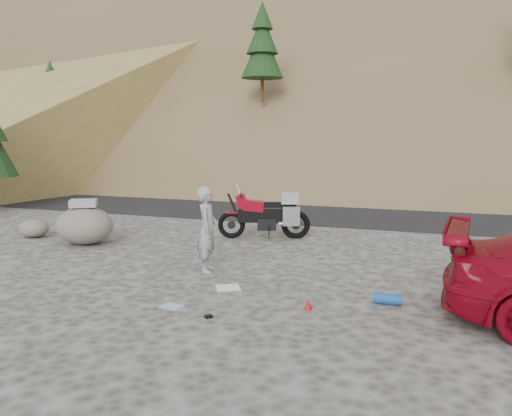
# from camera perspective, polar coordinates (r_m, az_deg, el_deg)

# --- Properties ---
(ground) EXTENTS (140.00, 140.00, 0.00)m
(ground) POSITION_cam_1_polar(r_m,az_deg,el_deg) (9.83, -3.32, -7.44)
(ground) COLOR #3F3D3A
(ground) RESTS_ON ground
(road) EXTENTS (120.00, 7.00, 0.05)m
(road) POSITION_cam_1_polar(r_m,az_deg,el_deg) (18.29, 7.59, -0.13)
(road) COLOR black
(road) RESTS_ON ground
(hillside) EXTENTS (120.00, 73.00, 46.72)m
(hillside) POSITION_cam_1_polar(r_m,az_deg,el_deg) (50.44, 15.60, 17.63)
(hillside) COLOR brown
(hillside) RESTS_ON ground
(motorcycle) EXTENTS (2.31, 1.15, 1.43)m
(motorcycle) POSITION_cam_1_polar(r_m,az_deg,el_deg) (12.94, 1.42, -0.82)
(motorcycle) COLOR black
(motorcycle) RESTS_ON ground
(man) EXTENTS (0.55, 0.70, 1.68)m
(man) POSITION_cam_1_polar(r_m,az_deg,el_deg) (9.99, -5.49, -7.19)
(man) COLOR #98999E
(man) RESTS_ON ground
(boulder) EXTENTS (1.75, 1.61, 1.11)m
(boulder) POSITION_cam_1_polar(r_m,az_deg,el_deg) (12.98, -19.01, -1.81)
(boulder) COLOR #605C52
(boulder) RESTS_ON ground
(small_rock) EXTENTS (1.00, 0.96, 0.47)m
(small_rock) POSITION_cam_1_polar(r_m,az_deg,el_deg) (14.40, -24.04, -2.13)
(small_rock) COLOR #605C52
(small_rock) RESTS_ON ground
(gear_white_cloth) EXTENTS (0.54, 0.52, 0.01)m
(gear_white_cloth) POSITION_cam_1_polar(r_m,az_deg,el_deg) (8.91, -3.23, -9.06)
(gear_white_cloth) COLOR white
(gear_white_cloth) RESTS_ON ground
(gear_blue_mat) EXTENTS (0.44, 0.19, 0.18)m
(gear_blue_mat) POSITION_cam_1_polar(r_m,az_deg,el_deg) (8.32, 14.79, -10.01)
(gear_blue_mat) COLOR #1A4F9D
(gear_blue_mat) RESTS_ON ground
(gear_funnel) EXTENTS (0.15, 0.15, 0.17)m
(gear_funnel) POSITION_cam_1_polar(r_m,az_deg,el_deg) (7.87, 5.98, -10.87)
(gear_funnel) COLOR #A8170B
(gear_funnel) RESTS_ON ground
(gear_glove_b) EXTENTS (0.14, 0.14, 0.04)m
(gear_glove_b) POSITION_cam_1_polar(r_m,az_deg,el_deg) (7.55, -5.44, -12.24)
(gear_glove_b) COLOR black
(gear_glove_b) RESTS_ON ground
(gear_blue_cloth) EXTENTS (0.37, 0.30, 0.01)m
(gear_blue_cloth) POSITION_cam_1_polar(r_m,az_deg,el_deg) (8.08, -9.59, -11.02)
(gear_blue_cloth) COLOR #89B3D4
(gear_blue_cloth) RESTS_ON ground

